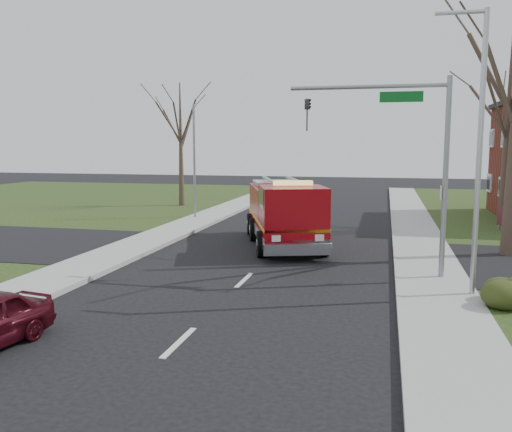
# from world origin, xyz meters

# --- Properties ---
(ground) EXTENTS (120.00, 120.00, 0.00)m
(ground) POSITION_xyz_m (0.00, 0.00, 0.00)
(ground) COLOR black
(ground) RESTS_ON ground
(sidewalk_right) EXTENTS (2.40, 80.00, 0.15)m
(sidewalk_right) POSITION_xyz_m (6.20, 0.00, 0.07)
(sidewalk_right) COLOR #999993
(sidewalk_right) RESTS_ON ground
(sidewalk_left) EXTENTS (2.40, 80.00, 0.15)m
(sidewalk_left) POSITION_xyz_m (-6.20, 0.00, 0.07)
(sidewalk_left) COLOR #999993
(sidewalk_left) RESTS_ON ground
(health_center_sign) EXTENTS (0.12, 2.00, 1.40)m
(health_center_sign) POSITION_xyz_m (10.50, 12.50, 0.88)
(health_center_sign) COLOR #461017
(health_center_sign) RESTS_ON ground
(bare_tree_far) EXTENTS (5.25, 5.25, 10.50)m
(bare_tree_far) POSITION_xyz_m (11.00, 15.00, 6.49)
(bare_tree_far) COLOR #372820
(bare_tree_far) RESTS_ON ground
(bare_tree_left) EXTENTS (4.50, 4.50, 9.00)m
(bare_tree_left) POSITION_xyz_m (-10.00, 20.00, 5.56)
(bare_tree_left) COLOR #372820
(bare_tree_left) RESTS_ON ground
(traffic_signal_mast) EXTENTS (5.29, 0.18, 6.80)m
(traffic_signal_mast) POSITION_xyz_m (5.21, 1.50, 4.71)
(traffic_signal_mast) COLOR gray
(traffic_signal_mast) RESTS_ON ground
(streetlight_pole) EXTENTS (1.48, 0.16, 8.40)m
(streetlight_pole) POSITION_xyz_m (7.14, -0.50, 4.55)
(streetlight_pole) COLOR #B7BABF
(streetlight_pole) RESTS_ON ground
(utility_pole_far) EXTENTS (0.14, 0.14, 7.00)m
(utility_pole_far) POSITION_xyz_m (-6.80, 14.00, 3.50)
(utility_pole_far) COLOR gray
(utility_pole_far) RESTS_ON ground
(fire_engine) EXTENTS (4.97, 8.19, 3.12)m
(fire_engine) POSITION_xyz_m (0.15, 6.66, 1.41)
(fire_engine) COLOR maroon
(fire_engine) RESTS_ON ground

